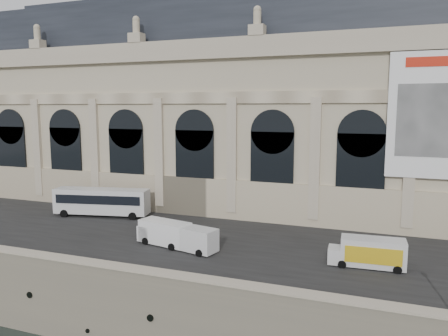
% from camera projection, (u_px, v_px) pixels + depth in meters
% --- Properties ---
extents(quay, '(160.00, 70.00, 6.00)m').
position_uv_depth(quay, '(254.00, 218.00, 67.17)').
color(quay, gray).
rests_on(quay, ground).
extents(street, '(160.00, 24.00, 0.06)m').
position_uv_depth(street, '(199.00, 236.00, 47.27)').
color(street, '#2D2D2D').
rests_on(street, quay).
extents(parapet, '(160.00, 1.40, 1.21)m').
position_uv_depth(parapet, '(131.00, 274.00, 34.75)').
color(parapet, gray).
rests_on(parapet, quay).
extents(museum, '(69.00, 18.70, 29.10)m').
position_uv_depth(museum, '(207.00, 108.00, 63.10)').
color(museum, '#C5B797').
rests_on(museum, quay).
extents(bus_left, '(12.37, 4.93, 3.57)m').
position_uv_depth(bus_left, '(102.00, 201.00, 55.52)').
color(bus_left, silver).
rests_on(bus_left, quay).
extents(van_b, '(5.67, 3.16, 2.38)m').
position_uv_depth(van_b, '(189.00, 238.00, 42.37)').
color(van_b, silver).
rests_on(van_b, quay).
extents(van_c, '(5.88, 3.21, 2.48)m').
position_uv_depth(van_c, '(162.00, 232.00, 44.20)').
color(van_c, white).
rests_on(van_c, quay).
extents(box_truck, '(6.56, 2.62, 2.60)m').
position_uv_depth(box_truck, '(368.00, 253.00, 37.89)').
color(box_truck, silver).
rests_on(box_truck, quay).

